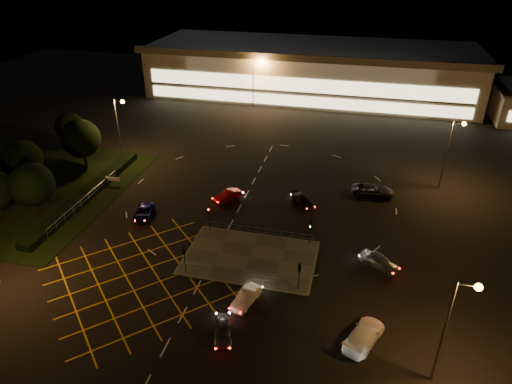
% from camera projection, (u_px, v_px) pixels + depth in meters
% --- Properties ---
extents(ground, '(180.00, 180.00, 0.00)m').
position_uv_depth(ground, '(238.00, 245.00, 52.49)').
color(ground, black).
rests_on(ground, ground).
extents(pedestrian_island, '(14.00, 9.00, 0.12)m').
position_uv_depth(pedestrian_island, '(250.00, 257.00, 50.35)').
color(pedestrian_island, '#4C4944').
rests_on(pedestrian_island, ground).
extents(grass_verge, '(18.00, 30.00, 0.08)m').
position_uv_depth(grass_verge, '(55.00, 193.00, 63.33)').
color(grass_verge, black).
rests_on(grass_verge, ground).
extents(hedge, '(2.00, 26.00, 1.00)m').
position_uv_depth(hedge, '(87.00, 194.00, 62.08)').
color(hedge, black).
rests_on(hedge, ground).
extents(supermarket, '(72.00, 26.50, 10.50)m').
position_uv_depth(supermarket, '(311.00, 70.00, 102.66)').
color(supermarket, beige).
rests_on(supermarket, ground).
extents(streetlight_se, '(1.78, 0.56, 10.03)m').
position_uv_depth(streetlight_se, '(454.00, 319.00, 33.21)').
color(streetlight_se, slate).
rests_on(streetlight_se, ground).
extents(streetlight_nw, '(1.78, 0.56, 10.03)m').
position_uv_depth(streetlight_nw, '(120.00, 122.00, 69.48)').
color(streetlight_nw, slate).
rests_on(streetlight_nw, ground).
extents(streetlight_ne, '(1.78, 0.56, 10.03)m').
position_uv_depth(streetlight_ne, '(451.00, 146.00, 61.33)').
color(streetlight_ne, slate).
rests_on(streetlight_ne, ground).
extents(streetlight_far_left, '(1.78, 0.56, 10.03)m').
position_uv_depth(streetlight_far_left, '(255.00, 77.00, 92.14)').
color(streetlight_far_left, slate).
rests_on(streetlight_far_left, ground).
extents(streetlight_far_right, '(1.78, 0.56, 10.03)m').
position_uv_depth(streetlight_far_right, '(464.00, 87.00, 85.63)').
color(streetlight_far_right, slate).
rests_on(streetlight_far_right, ground).
extents(signal_sw, '(0.28, 0.30, 3.15)m').
position_uv_depth(signal_sw, '(184.00, 254.00, 47.07)').
color(signal_sw, black).
rests_on(signal_sw, pedestrian_island).
extents(signal_se, '(0.28, 0.30, 3.15)m').
position_uv_depth(signal_se, '(299.00, 271.00, 44.61)').
color(signal_se, black).
rests_on(signal_se, pedestrian_island).
extents(signal_nw, '(0.28, 0.30, 3.15)m').
position_uv_depth(signal_nw, '(209.00, 214.00, 53.87)').
color(signal_nw, black).
rests_on(signal_nw, pedestrian_island).
extents(signal_ne, '(0.28, 0.30, 3.15)m').
position_uv_depth(signal_ne, '(310.00, 228.00, 51.41)').
color(signal_ne, black).
rests_on(signal_ne, pedestrian_island).
extents(tree_b, '(5.40, 5.40, 7.35)m').
position_uv_depth(tree_b, '(22.00, 160.00, 61.93)').
color(tree_b, black).
rests_on(tree_b, ground).
extents(tree_c, '(5.76, 5.76, 7.84)m').
position_uv_depth(tree_c, '(81.00, 138.00, 67.77)').
color(tree_c, black).
rests_on(tree_c, ground).
extents(tree_d, '(4.68, 4.68, 6.37)m').
position_uv_depth(tree_d, '(70.00, 127.00, 74.56)').
color(tree_d, black).
rests_on(tree_d, ground).
extents(tree_e, '(5.40, 5.40, 7.35)m').
position_uv_depth(tree_e, '(32.00, 185.00, 55.59)').
color(tree_e, black).
rests_on(tree_e, ground).
extents(car_near_silver, '(2.61, 4.15, 1.32)m').
position_uv_depth(car_near_silver, '(223.00, 330.00, 40.14)').
color(car_near_silver, '#979A9E').
rests_on(car_near_silver, ground).
extents(car_queue_white, '(2.43, 4.21, 1.31)m').
position_uv_depth(car_queue_white, '(246.00, 297.00, 43.82)').
color(car_queue_white, white).
rests_on(car_queue_white, ground).
extents(car_left_blue, '(3.05, 4.84, 1.25)m').
position_uv_depth(car_left_blue, '(144.00, 212.00, 57.65)').
color(car_left_blue, '#0B0B45').
rests_on(car_left_blue, ground).
extents(car_far_dkgrey, '(4.00, 4.40, 1.23)m').
position_uv_depth(car_far_dkgrey, '(303.00, 201.00, 60.17)').
color(car_far_dkgrey, black).
rests_on(car_far_dkgrey, ground).
extents(car_right_silver, '(4.62, 3.87, 1.49)m').
position_uv_depth(car_right_silver, '(379.00, 261.00, 48.61)').
color(car_right_silver, '#A4A7AB').
rests_on(car_right_silver, ground).
extents(car_circ_red, '(3.54, 4.03, 1.32)m').
position_uv_depth(car_circ_red, '(228.00, 196.00, 61.36)').
color(car_circ_red, maroon).
rests_on(car_circ_red, ground).
extents(car_east_grey, '(5.84, 2.99, 1.58)m').
position_uv_depth(car_east_grey, '(373.00, 191.00, 62.28)').
color(car_east_grey, black).
rests_on(car_east_grey, ground).
extents(car_approach_white, '(4.08, 5.72, 1.54)m').
position_uv_depth(car_approach_white, '(364.00, 335.00, 39.49)').
color(car_approach_white, white).
rests_on(car_approach_white, ground).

